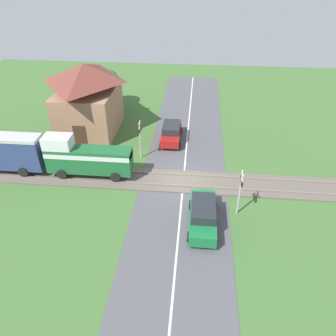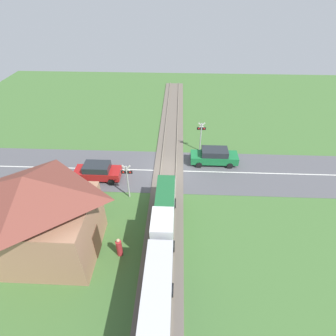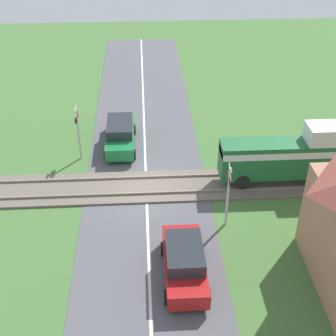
% 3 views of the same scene
% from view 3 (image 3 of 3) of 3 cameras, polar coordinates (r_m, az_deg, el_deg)
% --- Properties ---
extents(ground_plane, '(60.00, 60.00, 0.00)m').
position_cam_3_polar(ground_plane, '(24.64, -2.67, -2.41)').
color(ground_plane, '#426B33').
extents(road_surface, '(48.00, 6.40, 0.02)m').
position_cam_3_polar(road_surface, '(24.63, -2.67, -2.39)').
color(road_surface, '#515156').
rests_on(road_surface, ground_plane).
extents(track_bed, '(2.80, 48.00, 0.24)m').
position_cam_3_polar(track_bed, '(24.60, -2.67, -2.28)').
color(track_bed, '#665B51').
rests_on(track_bed, ground_plane).
extents(car_near_crossing, '(4.54, 1.79, 1.62)m').
position_cam_3_polar(car_near_crossing, '(27.91, -5.86, 4.19)').
color(car_near_crossing, '#197038').
rests_on(car_near_crossing, ground_plane).
extents(car_far_side, '(4.12, 1.80, 1.61)m').
position_cam_3_polar(car_far_side, '(19.34, 2.00, -11.31)').
color(car_far_side, '#A81919').
rests_on(car_far_side, ground_plane).
extents(crossing_signal_west_approach, '(0.90, 0.18, 3.30)m').
position_cam_3_polar(crossing_signal_west_approach, '(26.43, -10.98, 5.06)').
color(crossing_signal_west_approach, '#B7B7B7').
rests_on(crossing_signal_west_approach, ground_plane).
extents(crossing_signal_east_approach, '(0.90, 0.18, 3.30)m').
position_cam_3_polar(crossing_signal_east_approach, '(21.20, 7.39, -2.43)').
color(crossing_signal_east_approach, '#B7B7B7').
rests_on(crossing_signal_east_approach, ground_plane).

